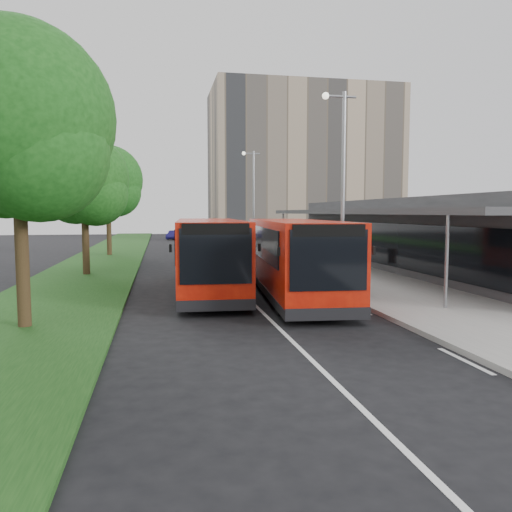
% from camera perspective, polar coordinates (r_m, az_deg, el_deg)
% --- Properties ---
extents(ground, '(120.00, 120.00, 0.00)m').
position_cam_1_polar(ground, '(18.26, -0.48, -5.29)').
color(ground, black).
rests_on(ground, ground).
extents(pavement, '(5.00, 80.00, 0.15)m').
position_cam_1_polar(pavement, '(38.92, 2.88, 0.30)').
color(pavement, gray).
rests_on(pavement, ground).
extents(grass_verge, '(5.00, 80.00, 0.10)m').
position_cam_1_polar(grass_verge, '(37.99, -16.53, -0.06)').
color(grass_verge, '#163F14').
rests_on(grass_verge, ground).
extents(lane_centre_line, '(0.12, 70.00, 0.01)m').
position_cam_1_polar(lane_centre_line, '(32.99, -5.20, -0.68)').
color(lane_centre_line, silver).
rests_on(lane_centre_line, ground).
extents(kerb_dashes, '(0.12, 56.00, 0.01)m').
position_cam_1_polar(kerb_dashes, '(37.39, -0.78, 0.01)').
color(kerb_dashes, silver).
rests_on(kerb_dashes, ground).
extents(office_block, '(22.00, 12.00, 18.00)m').
position_cam_1_polar(office_block, '(62.38, 5.28, 10.26)').
color(office_block, tan).
rests_on(office_block, ground).
extents(station_building, '(7.70, 26.00, 4.00)m').
position_cam_1_polar(station_building, '(29.31, 17.88, 2.37)').
color(station_building, '#2E2E30').
rests_on(station_building, ground).
extents(tree_near, '(5.23, 5.23, 8.41)m').
position_cam_1_polar(tree_near, '(15.35, -25.64, 12.65)').
color(tree_near, '#372716').
rests_on(tree_near, ground).
extents(tree_mid, '(4.51, 4.51, 7.22)m').
position_cam_1_polar(tree_mid, '(27.02, -19.08, 7.70)').
color(tree_mid, '#372716').
rests_on(tree_mid, ground).
extents(tree_far, '(5.13, 5.13, 8.24)m').
position_cam_1_polar(tree_far, '(38.96, -16.59, 7.82)').
color(tree_far, '#372716').
rests_on(tree_far, ground).
extents(lamp_post_near, '(1.44, 0.28, 8.00)m').
position_cam_1_polar(lamp_post_near, '(21.05, 9.72, 8.90)').
color(lamp_post_near, gray).
rests_on(lamp_post_near, pavement).
extents(lamp_post_far, '(1.44, 0.28, 8.00)m').
position_cam_1_polar(lamp_post_far, '(40.37, -0.39, 7.07)').
color(lamp_post_far, gray).
rests_on(lamp_post_far, pavement).
extents(bus_main, '(3.48, 10.63, 2.96)m').
position_cam_1_polar(bus_main, '(19.18, 4.39, -0.23)').
color(bus_main, red).
rests_on(bus_main, ground).
extents(bus_second, '(3.21, 10.57, 2.96)m').
position_cam_1_polar(bus_second, '(20.52, -5.42, 0.10)').
color(bus_second, red).
rests_on(bus_second, ground).
extents(litter_bin, '(0.67, 0.67, 0.91)m').
position_cam_1_polar(litter_bin, '(30.16, 7.11, -0.09)').
color(litter_bin, '#382117').
rests_on(litter_bin, pavement).
extents(bollard, '(0.21, 0.21, 1.02)m').
position_cam_1_polar(bollard, '(37.82, 2.29, 1.05)').
color(bollard, orange).
rests_on(bollard, pavement).
extents(car_near, '(2.97, 4.18, 1.32)m').
position_cam_1_polar(car_near, '(55.49, -5.33, 2.29)').
color(car_near, '#5C0D15').
rests_on(car_near, ground).
extents(car_far, '(2.05, 3.49, 1.09)m').
position_cam_1_polar(car_far, '(61.26, -9.36, 2.39)').
color(car_far, navy).
rests_on(car_far, ground).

